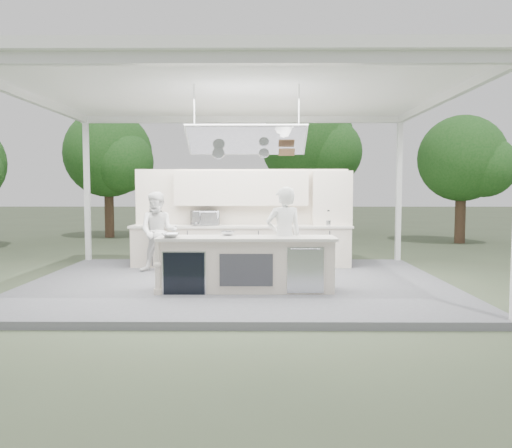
{
  "coord_description": "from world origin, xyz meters",
  "views": [
    {
      "loc": [
        0.42,
        -9.58,
        1.9
      ],
      "look_at": [
        0.35,
        0.4,
        1.2
      ],
      "focal_mm": 35.0,
      "sensor_mm": 36.0,
      "label": 1
    }
  ],
  "objects_px": {
    "head_chef": "(284,238)",
    "sous_chef": "(158,232)",
    "demo_island": "(245,264)",
    "back_counter": "(241,246)"
  },
  "relations": [
    {
      "from": "demo_island",
      "to": "sous_chef",
      "type": "bearing_deg",
      "value": 133.91
    },
    {
      "from": "demo_island",
      "to": "sous_chef",
      "type": "height_order",
      "value": "sous_chef"
    },
    {
      "from": "demo_island",
      "to": "head_chef",
      "type": "relative_size",
      "value": 1.7
    },
    {
      "from": "sous_chef",
      "to": "demo_island",
      "type": "bearing_deg",
      "value": -45.35
    },
    {
      "from": "demo_island",
      "to": "head_chef",
      "type": "distance_m",
      "value": 0.84
    },
    {
      "from": "head_chef",
      "to": "sous_chef",
      "type": "height_order",
      "value": "head_chef"
    },
    {
      "from": "demo_island",
      "to": "sous_chef",
      "type": "distance_m",
      "value": 2.81
    },
    {
      "from": "demo_island",
      "to": "head_chef",
      "type": "xyz_separation_m",
      "value": [
        0.68,
        0.21,
        0.44
      ]
    },
    {
      "from": "demo_island",
      "to": "head_chef",
      "type": "bearing_deg",
      "value": 17.23
    },
    {
      "from": "demo_island",
      "to": "back_counter",
      "type": "bearing_deg",
      "value": 93.63
    }
  ]
}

